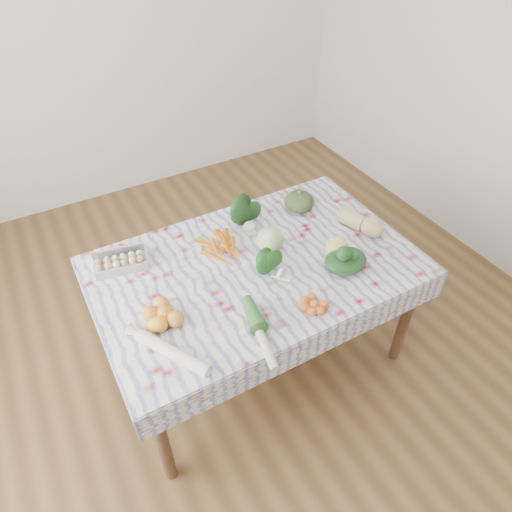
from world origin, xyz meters
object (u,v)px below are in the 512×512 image
cabbage (270,239)px  dining_table (256,276)px  kabocha_squash (299,201)px  grapefruit (337,248)px  egg_carton (121,264)px  butternut_squash (361,221)px

cabbage → dining_table: bearing=-152.1°
kabocha_squash → grapefruit: size_ratio=1.49×
kabocha_squash → cabbage: 0.41m
egg_carton → cabbage: (0.74, -0.24, 0.04)m
kabocha_squash → cabbage: bearing=-145.2°
egg_carton → butternut_squash: size_ratio=1.02×
grapefruit → dining_table: bearing=159.3°
dining_table → kabocha_squash: bearing=33.0°
butternut_squash → kabocha_squash: bearing=101.7°
dining_table → cabbage: 0.21m
kabocha_squash → butternut_squash: size_ratio=0.69×
butternut_squash → grapefruit: (-0.26, -0.11, 0.00)m
kabocha_squash → cabbage: (-0.34, -0.23, 0.01)m
butternut_squash → dining_table: bearing=158.4°
kabocha_squash → butternut_squash: butternut_squash is taller
egg_carton → cabbage: bearing=-7.1°
dining_table → grapefruit: 0.45m
dining_table → cabbage: size_ratio=11.26×
egg_carton → kabocha_squash: size_ratio=1.48×
egg_carton → grapefruit: 1.11m
butternut_squash → grapefruit: 0.28m
egg_carton → kabocha_squash: bearing=10.5°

